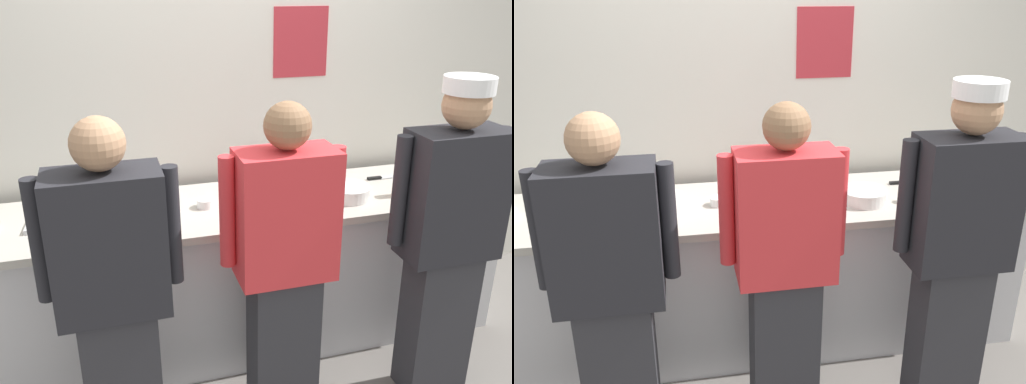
% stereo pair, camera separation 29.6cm
% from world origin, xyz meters
% --- Properties ---
extents(ground_plane, '(9.00, 9.00, 0.00)m').
position_xyz_m(ground_plane, '(0.00, 0.00, 0.00)').
color(ground_plane, slate).
extents(wall_back, '(4.73, 0.11, 2.83)m').
position_xyz_m(wall_back, '(0.00, 0.87, 1.42)').
color(wall_back, silver).
rests_on(wall_back, ground).
extents(prep_counter, '(3.01, 0.72, 0.88)m').
position_xyz_m(prep_counter, '(0.00, 0.38, 0.44)').
color(prep_counter, silver).
rests_on(prep_counter, ground).
extents(chef_near_left, '(0.58, 0.24, 1.58)m').
position_xyz_m(chef_near_left, '(-0.74, -0.30, 0.83)').
color(chef_near_left, '#2D2D33').
rests_on(chef_near_left, ground).
extents(chef_center, '(0.58, 0.24, 1.57)m').
position_xyz_m(chef_center, '(0.03, -0.22, 0.83)').
color(chef_center, '#2D2D33').
rests_on(chef_center, ground).
extents(chef_far_right, '(0.60, 0.24, 1.65)m').
position_xyz_m(chef_far_right, '(0.83, -0.30, 0.88)').
color(chef_far_right, '#2D2D33').
rests_on(chef_far_right, ground).
extents(plate_stack_front, '(0.25, 0.25, 0.07)m').
position_xyz_m(plate_stack_front, '(0.57, 0.27, 0.92)').
color(plate_stack_front, white).
rests_on(plate_stack_front, prep_counter).
extents(plate_stack_rear, '(0.22, 0.22, 0.08)m').
position_xyz_m(plate_stack_rear, '(-0.52, 0.36, 0.93)').
color(plate_stack_rear, white).
rests_on(plate_stack_rear, prep_counter).
extents(mixing_bowl_steel, '(0.40, 0.40, 0.10)m').
position_xyz_m(mixing_bowl_steel, '(0.27, 0.44, 0.94)').
color(mixing_bowl_steel, '#B7BABF').
rests_on(mixing_bowl_steel, prep_counter).
extents(sheet_tray, '(0.48, 0.33, 0.02)m').
position_xyz_m(sheet_tray, '(-0.89, 0.40, 0.90)').
color(sheet_tray, '#B7BABF').
rests_on(sheet_tray, prep_counter).
extents(squeeze_bottle_primary, '(0.06, 0.06, 0.20)m').
position_xyz_m(squeeze_bottle_primary, '(0.90, 0.23, 0.98)').
color(squeeze_bottle_primary, orange).
rests_on(squeeze_bottle_primary, prep_counter).
extents(ramekin_red_sauce, '(0.09, 0.09, 0.05)m').
position_xyz_m(ramekin_red_sauce, '(-0.22, 0.37, 0.91)').
color(ramekin_red_sauce, white).
rests_on(ramekin_red_sauce, prep_counter).
extents(deli_cup, '(0.09, 0.09, 0.09)m').
position_xyz_m(deli_cup, '(1.15, 0.41, 0.93)').
color(deli_cup, white).
rests_on(deli_cup, prep_counter).
extents(chefs_knife, '(0.28, 0.03, 0.02)m').
position_xyz_m(chefs_knife, '(0.93, 0.51, 0.89)').
color(chefs_knife, '#B7BABF').
rests_on(chefs_knife, prep_counter).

